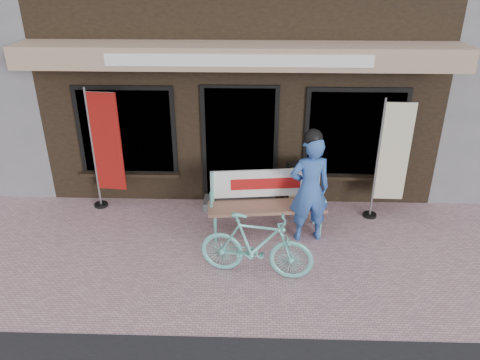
{
  "coord_description": "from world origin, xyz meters",
  "views": [
    {
      "loc": [
        0.25,
        -5.74,
        4.17
      ],
      "look_at": [
        0.04,
        0.7,
        1.05
      ],
      "focal_mm": 35.0,
      "sensor_mm": 36.0,
      "label": 1
    }
  ],
  "objects_px": {
    "nobori_cream": "(391,159)",
    "menu_stand": "(300,187)",
    "bench": "(266,197)",
    "bicycle": "(256,245)",
    "person": "(310,187)",
    "nobori_red": "(105,149)"
  },
  "relations": [
    {
      "from": "person",
      "to": "nobori_cream",
      "type": "bearing_deg",
      "value": 17.1
    },
    {
      "from": "bench",
      "to": "nobori_red",
      "type": "xyz_separation_m",
      "value": [
        -2.78,
        0.68,
        0.54
      ]
    },
    {
      "from": "nobori_cream",
      "to": "menu_stand",
      "type": "height_order",
      "value": "nobori_cream"
    },
    {
      "from": "person",
      "to": "nobori_red",
      "type": "relative_size",
      "value": 0.84
    },
    {
      "from": "bicycle",
      "to": "nobori_red",
      "type": "xyz_separation_m",
      "value": [
        -2.62,
        1.91,
        0.66
      ]
    },
    {
      "from": "person",
      "to": "menu_stand",
      "type": "bearing_deg",
      "value": 84.27
    },
    {
      "from": "nobori_red",
      "to": "menu_stand",
      "type": "bearing_deg",
      "value": 3.75
    },
    {
      "from": "nobori_red",
      "to": "nobori_cream",
      "type": "distance_m",
      "value": 4.85
    },
    {
      "from": "person",
      "to": "nobori_red",
      "type": "distance_m",
      "value": 3.57
    },
    {
      "from": "nobori_red",
      "to": "menu_stand",
      "type": "height_order",
      "value": "nobori_red"
    },
    {
      "from": "bench",
      "to": "nobori_red",
      "type": "relative_size",
      "value": 0.88
    },
    {
      "from": "person",
      "to": "menu_stand",
      "type": "height_order",
      "value": "person"
    },
    {
      "from": "bench",
      "to": "nobori_cream",
      "type": "height_order",
      "value": "nobori_cream"
    },
    {
      "from": "menu_stand",
      "to": "bicycle",
      "type": "bearing_deg",
      "value": -128.56
    },
    {
      "from": "nobori_red",
      "to": "person",
      "type": "bearing_deg",
      "value": -9.27
    },
    {
      "from": "bench",
      "to": "person",
      "type": "relative_size",
      "value": 1.04
    },
    {
      "from": "nobori_red",
      "to": "nobori_cream",
      "type": "bearing_deg",
      "value": 3.39
    },
    {
      "from": "bicycle",
      "to": "nobori_cream",
      "type": "distance_m",
      "value": 2.87
    },
    {
      "from": "bench",
      "to": "menu_stand",
      "type": "relative_size",
      "value": 1.94
    },
    {
      "from": "bench",
      "to": "nobori_red",
      "type": "distance_m",
      "value": 2.91
    },
    {
      "from": "bench",
      "to": "bicycle",
      "type": "distance_m",
      "value": 1.25
    },
    {
      "from": "bench",
      "to": "bicycle",
      "type": "relative_size",
      "value": 1.2
    }
  ]
}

